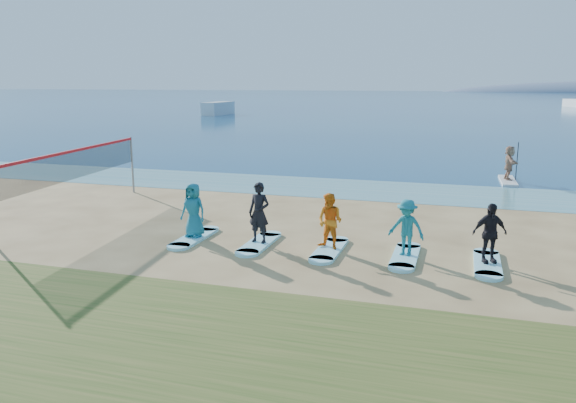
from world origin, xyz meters
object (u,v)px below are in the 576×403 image
(student_2, at_px, (330,221))
(volleyball_net, at_px, (76,165))
(paddleboarder, at_px, (509,163))
(boat_offshore_a, at_px, (218,115))
(student_3, at_px, (406,228))
(surfboard_1, at_px, (259,243))
(surfboard_3, at_px, (405,256))
(student_1, at_px, (259,213))
(student_4, at_px, (490,233))
(student_0, at_px, (193,210))
(surfboard_4, at_px, (487,264))
(paddleboard, at_px, (508,181))
(surfboard_0, at_px, (194,238))
(boat_offshore_b, at_px, (576,107))
(surfboard_2, at_px, (329,250))

(student_2, bearing_deg, volleyball_net, -170.50)
(volleyball_net, relative_size, paddleboarder, 5.37)
(boat_offshore_a, xyz_separation_m, student_3, (34.34, -63.55, 0.89))
(surfboard_1, xyz_separation_m, surfboard_3, (4.40, 0.00, 0.00))
(student_1, distance_m, student_4, 6.60)
(volleyball_net, relative_size, student_1, 4.90)
(surfboard_1, bearing_deg, student_4, 0.00)
(student_0, height_order, surfboard_3, student_0)
(student_1, bearing_deg, surfboard_4, 7.58)
(paddleboarder, distance_m, student_3, 14.52)
(volleyball_net, bearing_deg, student_0, -17.06)
(student_0, bearing_deg, paddleboard, 59.52)
(student_3, bearing_deg, surfboard_0, -165.13)
(boat_offshore_b, distance_m, surfboard_1, 112.39)
(paddleboard, distance_m, boat_offshore_a, 62.38)
(surfboard_1, distance_m, surfboard_4, 6.60)
(paddleboard, xyz_separation_m, student_4, (-1.44, -14.06, 0.85))
(boat_offshore_b, bearing_deg, student_4, -122.49)
(student_0, bearing_deg, boat_offshore_b, 80.67)
(student_1, bearing_deg, student_2, 7.58)
(surfboard_0, xyz_separation_m, surfboard_2, (4.40, 0.00, 0.00))
(surfboard_2, relative_size, surfboard_4, 1.00)
(surfboard_3, height_order, student_3, student_3)
(student_2, distance_m, student_3, 2.20)
(paddleboarder, relative_size, surfboard_4, 0.76)
(volleyball_net, distance_m, paddleboard, 20.16)
(boat_offshore_b, relative_size, surfboard_1, 2.99)
(volleyball_net, height_order, boat_offshore_b, volleyball_net)
(surfboard_0, distance_m, student_4, 8.84)
(student_1, xyz_separation_m, student_3, (4.40, 0.00, -0.12))
(boat_offshore_b, xyz_separation_m, surfboard_1, (-26.82, -109.14, 0.04))
(boat_offshore_a, xyz_separation_m, student_1, (29.94, -63.55, 1.01))
(paddleboarder, xyz_separation_m, student_3, (-3.63, -14.06, -0.07))
(paddleboard, relative_size, student_0, 1.76)
(surfboard_0, height_order, student_0, student_0)
(volleyball_net, bearing_deg, paddleboarder, 37.94)
(student_0, distance_m, surfboard_3, 6.66)
(surfboard_0, xyz_separation_m, student_0, (0.00, 0.00, 0.90))
(volleyball_net, xyz_separation_m, surfboard_1, (7.80, -1.72, -1.86))
(student_2, xyz_separation_m, surfboard_3, (2.20, 0.00, -0.86))
(volleyball_net, relative_size, surfboard_2, 4.10)
(student_1, bearing_deg, surfboard_2, 7.58)
(volleyball_net, relative_size, student_3, 5.65)
(student_2, distance_m, surfboard_4, 4.48)
(student_3, bearing_deg, surfboard_4, 14.87)
(student_0, bearing_deg, student_3, 5.56)
(student_0, relative_size, surfboard_2, 0.78)
(surfboard_4, bearing_deg, paddleboarder, 84.17)
(paddleboarder, bearing_deg, paddleboard, -0.00)
(boat_offshore_a, relative_size, student_0, 4.19)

